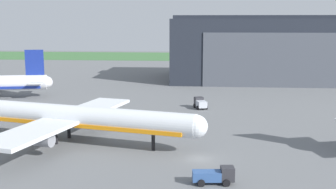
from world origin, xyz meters
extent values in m
plane|color=slate|center=(0.00, 0.00, 0.00)|extent=(440.00, 440.00, 0.00)
cube|color=#3F6E3C|center=(0.00, 180.92, 0.04)|extent=(440.00, 56.00, 0.08)
cube|color=#232833|center=(32.21, 87.30, 10.14)|extent=(83.96, 35.97, 20.29)
cube|color=#4C515B|center=(32.21, 69.17, 8.12)|extent=(63.81, 0.30, 16.23)
cube|color=#232833|center=(32.21, 87.30, 20.89)|extent=(83.96, 8.63, 1.20)
sphere|color=white|center=(-40.10, 47.99, 3.90)|extent=(2.99, 2.99, 2.99)
cube|color=navy|center=(-42.89, 47.39, 9.07)|extent=(4.62, 1.38, 6.51)
cube|color=white|center=(-42.81, 50.35, 4.28)|extent=(4.28, 5.93, 0.28)
cube|color=white|center=(-41.58, 44.72, 4.28)|extent=(4.28, 5.93, 0.28)
cylinder|color=silver|center=(-20.82, 7.07, 4.28)|extent=(41.71, 13.69, 3.67)
sphere|color=silver|center=(-0.41, 2.01, 4.28)|extent=(3.52, 3.52, 3.52)
cube|color=orange|center=(-20.82, 7.07, 3.28)|extent=(38.46, 12.92, 0.64)
cube|color=silver|center=(-23.91, -1.88, 3.83)|extent=(10.59, 17.96, 0.56)
cube|color=silver|center=(-19.37, 16.42, 3.83)|extent=(10.59, 17.96, 0.56)
cylinder|color=gray|center=(-22.81, -0.76, 2.52)|extent=(3.87, 2.80, 2.02)
cylinder|color=gray|center=(-18.91, 14.92, 2.52)|extent=(3.87, 2.80, 2.02)
cylinder|color=black|center=(-6.94, 3.63, 1.22)|extent=(0.56, 0.56, 2.45)
cylinder|color=black|center=(-22.92, 5.61, 1.22)|extent=(0.56, 0.56, 2.45)
cylinder|color=black|center=(-21.99, 9.35, 1.22)|extent=(0.56, 0.56, 2.45)
cube|color=#2D2D33|center=(3.67, -9.32, 1.29)|extent=(1.75, 1.79, 1.70)
cube|color=#335693|center=(1.16, -9.57, 1.02)|extent=(3.59, 1.97, 1.16)
cylinder|color=black|center=(3.54, -10.25, 0.44)|extent=(0.90, 0.34, 0.88)
cylinder|color=black|center=(3.37, -8.44, 0.44)|extent=(0.90, 0.34, 0.88)
cylinder|color=black|center=(0.53, -10.54, 0.44)|extent=(0.90, 0.34, 0.88)
cylinder|color=black|center=(0.36, -8.73, 0.44)|extent=(0.90, 0.34, 0.88)
cube|color=#2D2D33|center=(-0.42, 37.18, 1.46)|extent=(2.33, 2.07, 1.98)
cube|color=#B7BCC6|center=(0.22, 35.27, 1.16)|extent=(2.64, 2.99, 1.38)
cylinder|color=black|center=(0.60, 37.48, 0.47)|extent=(0.54, 0.97, 0.93)
cylinder|color=black|center=(-1.41, 36.81, 0.47)|extent=(0.54, 0.97, 0.93)
cylinder|color=black|center=(1.37, 35.18, 0.47)|extent=(0.54, 0.97, 0.93)
cylinder|color=black|center=(-0.64, 34.51, 0.47)|extent=(0.54, 0.97, 0.93)
camera|label=1|loc=(0.63, -59.31, 19.56)|focal=45.78mm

